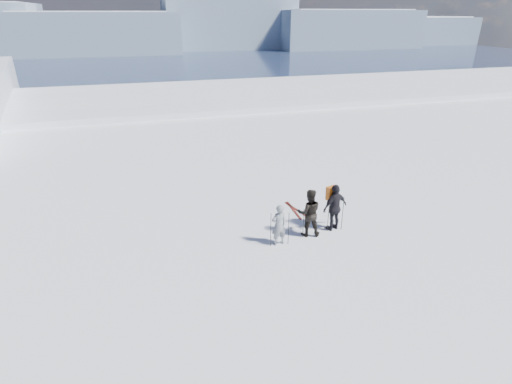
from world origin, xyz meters
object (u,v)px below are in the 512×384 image
skier_grey (279,225)px  skier_dark (309,213)px  skier_pack (335,207)px  skis_loose (295,210)px

skier_grey → skier_dark: 1.34m
skier_grey → skier_dark: bearing=-174.8°
skier_pack → skier_grey: bearing=-4.8°
skier_grey → skis_loose: (1.58, 2.35, -0.77)m
skier_grey → skis_loose: skier_grey is taller
skier_dark → skier_pack: bearing=-159.9°
skier_dark → skier_grey: bearing=28.3°
skier_pack → skier_dark: bearing=-9.3°
skier_pack → skis_loose: size_ratio=1.10×
skier_dark → skis_loose: size_ratio=1.09×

